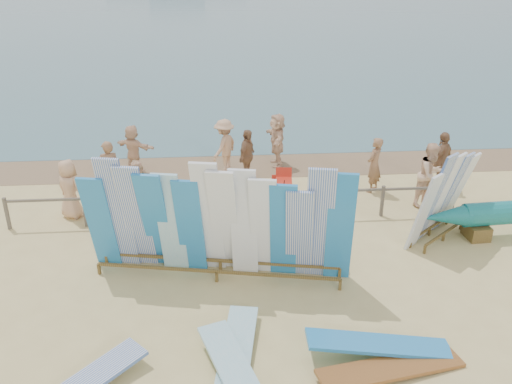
{
  "coord_description": "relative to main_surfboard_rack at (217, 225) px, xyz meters",
  "views": [
    {
      "loc": [
        -0.47,
        -10.08,
        6.81
      ],
      "look_at": [
        0.48,
        2.33,
        1.15
      ],
      "focal_mm": 38.0,
      "sensor_mm": 36.0,
      "label": 1
    }
  ],
  "objects": [
    {
      "name": "flat_board_c",
      "position": [
        2.95,
        -3.3,
        -1.3
      ],
      "size": [
        2.76,
        1.16,
        0.22
      ],
      "primitive_type": "cube",
      "rotation": [
        0.06,
        0.0,
        1.8
      ],
      "color": "#925928",
      "rests_on": "ground"
    },
    {
      "name": "wet_sand_strip",
      "position": [
        0.52,
        6.87,
        -1.3
      ],
      "size": [
        40.0,
        2.6,
        0.01
      ],
      "primitive_type": "cube",
      "color": "#826649",
      "rests_on": "ground"
    },
    {
      "name": "beachgoer_5",
      "position": [
        2.06,
        6.71,
        -0.4
      ],
      "size": [
        0.62,
        1.7,
        1.8
      ],
      "primitive_type": "imported",
      "rotation": [
        0.0,
        0.0,
        4.76
      ],
      "color": "beige",
      "rests_on": "ground"
    },
    {
      "name": "beachgoer_4",
      "position": [
        0.97,
        5.36,
        -0.45
      ],
      "size": [
        0.83,
        1.09,
        1.71
      ],
      "primitive_type": "imported",
      "rotation": [
        0.0,
        0.0,
        1.11
      ],
      "color": "#8C6042",
      "rests_on": "ground"
    },
    {
      "name": "stroller",
      "position": [
        1.89,
        3.45,
        -0.87
      ],
      "size": [
        0.63,
        0.84,
        1.08
      ],
      "rotation": [
        0.0,
        0.0,
        -0.11
      ],
      "color": "#B52313",
      "rests_on": "ground"
    },
    {
      "name": "beachgoer_3",
      "position": [
        0.28,
        6.19,
        -0.4
      ],
      "size": [
        1.02,
        1.24,
        1.8
      ],
      "primitive_type": "imported",
      "rotation": [
        0.0,
        0.0,
        4.15
      ],
      "color": "tan",
      "rests_on": "ground"
    },
    {
      "name": "ground",
      "position": [
        0.52,
        -0.33,
        -1.3
      ],
      "size": [
        160.0,
        160.0,
        0.0
      ],
      "primitive_type": "plane",
      "color": "#D1BC78",
      "rests_on": "ground"
    },
    {
      "name": "main_surfboard_rack",
      "position": [
        0.0,
        0.0,
        0.0
      ],
      "size": [
        5.87,
        1.76,
        2.9
      ],
      "rotation": [
        0.0,
        0.0,
        -0.19
      ],
      "color": "brown",
      "rests_on": "ground"
    },
    {
      "name": "beach_chair_left",
      "position": [
        -0.12,
        3.43,
        -1.05
      ],
      "size": [
        0.71,
        0.73,
        0.88
      ],
      "rotation": [
        0.0,
        0.0,
        -0.35
      ],
      "color": "#B52313",
      "rests_on": "ground"
    },
    {
      "name": "beachgoer_11",
      "position": [
        -2.7,
        6.56,
        -0.52
      ],
      "size": [
        1.49,
        1.13,
        1.57
      ],
      "primitive_type": "imported",
      "rotation": [
        0.0,
        0.0,
        2.62
      ],
      "color": "beige",
      "rests_on": "ground"
    },
    {
      "name": "beachgoer_7",
      "position": [
        4.71,
        4.32,
        -0.45
      ],
      "size": [
        0.67,
        0.69,
        1.7
      ],
      "primitive_type": "imported",
      "rotation": [
        0.0,
        0.0,
        3.98
      ],
      "color": "#8C6042",
      "rests_on": "ground"
    },
    {
      "name": "beachgoer_2",
      "position": [
        -2.13,
        3.27,
        -0.52
      ],
      "size": [
        0.67,
        0.84,
        1.56
      ],
      "primitive_type": "imported",
      "rotation": [
        0.0,
        0.0,
        5.19
      ],
      "color": "beige",
      "rests_on": "ground"
    },
    {
      "name": "flat_board_b",
      "position": [
        0.26,
        -2.83,
        -1.3
      ],
      "size": [
        1.01,
        2.76,
        0.24
      ],
      "primitive_type": "cube",
      "rotation": [
        0.06,
        0.0,
        -0.17
      ],
      "color": "#84C2D3",
      "rests_on": "ground"
    },
    {
      "name": "beachgoer_1",
      "position": [
        -3.08,
        4.33,
        -0.4
      ],
      "size": [
        0.74,
        0.55,
        1.81
      ],
      "primitive_type": "imported",
      "rotation": [
        0.0,
        0.0,
        3.46
      ],
      "color": "#8C6042",
      "rests_on": "ground"
    },
    {
      "name": "flat_board_d",
      "position": [
        2.88,
        -2.81,
        -1.3
      ],
      "size": [
        2.7,
        0.63,
        0.44
      ],
      "primitive_type": "cube",
      "rotation": [
        0.14,
        0.0,
        1.55
      ],
      "color": "#267CBF",
      "rests_on": "ground"
    },
    {
      "name": "beach_chair_right",
      "position": [
        1.83,
        3.49,
        -1.05
      ],
      "size": [
        0.6,
        0.62,
        0.87
      ],
      "rotation": [
        0.0,
        0.0,
        -0.09
      ],
      "color": "#B52313",
      "rests_on": "ground"
    },
    {
      "name": "beachgoer_0",
      "position": [
        -3.96,
        3.27,
        -0.47
      ],
      "size": [
        0.89,
        0.78,
        1.67
      ],
      "primitive_type": "imported",
      "rotation": [
        0.0,
        0.0,
        2.55
      ],
      "color": "tan",
      "rests_on": "ground"
    },
    {
      "name": "beachgoer_8",
      "position": [
        6.04,
        3.27,
        -0.37
      ],
      "size": [
        1.0,
        0.85,
        1.86
      ],
      "primitive_type": "imported",
      "rotation": [
        0.0,
        0.0,
        0.56
      ],
      "color": "beige",
      "rests_on": "ground"
    },
    {
      "name": "fence",
      "position": [
        0.52,
        2.67,
        -0.67
      ],
      "size": [
        12.08,
        0.08,
        0.9
      ],
      "color": "#665C4D",
      "rests_on": "ground"
    },
    {
      "name": "vendor_table",
      "position": [
        2.39,
        0.4,
        -0.93
      ],
      "size": [
        0.91,
        0.69,
        1.12
      ],
      "rotation": [
        0.0,
        0.0,
        -0.12
      ],
      "color": "brown",
      "rests_on": "ground"
    },
    {
      "name": "side_surfboard_rack",
      "position": [
        5.56,
        1.32,
        -0.19
      ],
      "size": [
        2.04,
        1.83,
        2.46
      ],
      "rotation": [
        0.0,
        0.0,
        0.69
      ],
      "color": "brown",
      "rests_on": "ground"
    },
    {
      "name": "beachgoer_10",
      "position": [
        6.8,
        4.36,
        -0.39
      ],
      "size": [
        1.1,
        1.06,
        1.82
      ],
      "primitive_type": "imported",
      "rotation": [
        0.0,
        0.0,
        3.89
      ],
      "color": "#8C6042",
      "rests_on": "ground"
    }
  ]
}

